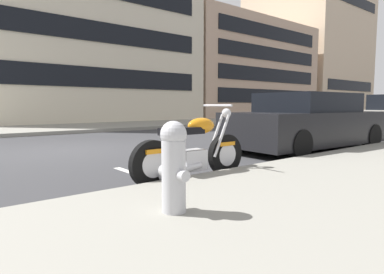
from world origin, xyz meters
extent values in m
plane|color=#333335|center=(0.00, 0.00, 0.00)|extent=(260.00, 260.00, 0.00)
cube|color=gray|center=(12.00, 7.04, 0.07)|extent=(120.00, 5.00, 0.14)
cube|color=silver|center=(0.00, -3.94, 0.00)|extent=(0.12, 2.20, 0.01)
cylinder|color=black|center=(1.10, -4.45, 0.33)|extent=(0.65, 0.11, 0.65)
cylinder|color=silver|center=(1.10, -4.45, 0.33)|extent=(0.36, 0.12, 0.36)
cylinder|color=black|center=(-0.27, -4.45, 0.33)|extent=(0.65, 0.11, 0.65)
cylinder|color=silver|center=(-0.27, -4.45, 0.33)|extent=(0.36, 0.12, 0.36)
cube|color=silver|center=(0.41, -4.45, 0.31)|extent=(0.40, 0.26, 0.30)
cube|color=black|center=(0.23, -4.45, 0.75)|extent=(0.68, 0.22, 0.10)
ellipsoid|color=orange|center=(0.59, -4.45, 0.81)|extent=(0.48, 0.24, 0.24)
cube|color=orange|center=(-0.22, -4.45, 0.50)|extent=(0.36, 0.18, 0.06)
cube|color=orange|center=(1.08, -4.45, 0.50)|extent=(0.32, 0.16, 0.06)
cylinder|color=silver|center=(0.95, -4.38, 0.64)|extent=(0.34, 0.05, 0.65)
cylinder|color=silver|center=(0.95, -4.52, 0.64)|extent=(0.34, 0.05, 0.65)
cylinder|color=silver|center=(0.92, -4.45, 1.11)|extent=(0.04, 0.62, 0.04)
sphere|color=silver|center=(1.12, -4.45, 0.99)|extent=(0.15, 0.15, 0.15)
cylinder|color=silver|center=(0.11, -4.59, 0.21)|extent=(0.71, 0.10, 0.16)
cube|color=black|center=(4.87, -3.63, 0.55)|extent=(4.65, 2.09, 0.78)
cube|color=black|center=(4.78, -3.63, 1.17)|extent=(2.29, 1.81, 0.46)
cylinder|color=black|center=(6.42, -2.89, 0.31)|extent=(0.63, 0.26, 0.62)
cylinder|color=black|center=(6.32, -4.55, 0.31)|extent=(0.63, 0.26, 0.62)
cylinder|color=black|center=(3.42, -2.71, 0.31)|extent=(0.63, 0.26, 0.62)
cylinder|color=black|center=(3.32, -4.37, 0.31)|extent=(0.63, 0.26, 0.62)
cylinder|color=black|center=(9.54, -2.85, 0.31)|extent=(0.63, 0.25, 0.62)
cylinder|color=#B7B7BC|center=(-0.88, -5.77, 0.47)|extent=(0.22, 0.22, 0.65)
sphere|color=#B7B7BC|center=(-0.88, -5.77, 0.85)|extent=(0.24, 0.24, 0.24)
cylinder|color=#B7B7BC|center=(-0.88, -5.63, 0.50)|extent=(0.10, 0.08, 0.10)
cylinder|color=#B7B7BC|center=(-0.88, -5.91, 0.50)|extent=(0.10, 0.08, 0.10)
cube|color=beige|center=(5.88, 14.95, 5.97)|extent=(13.67, 11.22, 11.95)
cube|color=black|center=(5.88, 9.31, 2.63)|extent=(11.48, 0.06, 1.10)
cube|color=black|center=(5.88, 9.31, 5.10)|extent=(11.48, 0.06, 1.10)
cube|color=tan|center=(20.23, 14.79, 4.22)|extent=(14.57, 10.90, 8.44)
cube|color=black|center=(20.23, 9.31, 1.86)|extent=(12.24, 0.06, 1.10)
cube|color=black|center=(20.23, 9.31, 3.60)|extent=(12.24, 0.06, 1.10)
cube|color=black|center=(20.23, 9.31, 5.35)|extent=(12.24, 0.06, 1.10)
cube|color=black|center=(20.23, 9.31, 7.09)|extent=(12.24, 0.06, 1.10)
cube|color=beige|center=(34.63, 14.96, 7.41)|extent=(12.03, 11.24, 14.82)
cube|color=black|center=(34.63, 9.31, 3.26)|extent=(10.11, 0.06, 1.10)
cube|color=black|center=(34.63, 9.31, 12.45)|extent=(10.11, 0.06, 1.10)
camera|label=1|loc=(-2.60, -8.15, 1.11)|focal=30.75mm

